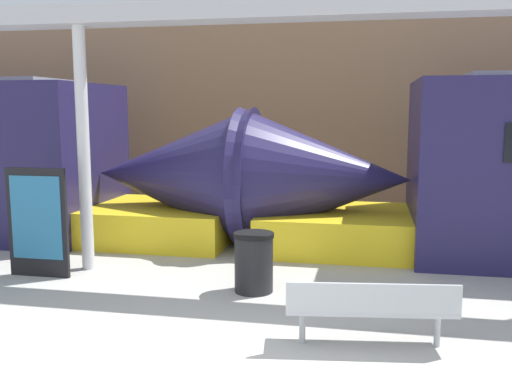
% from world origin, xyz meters
% --- Properties ---
extents(station_wall, '(56.00, 0.20, 5.00)m').
position_xyz_m(station_wall, '(0.00, 9.58, 2.50)').
color(station_wall, '#937051').
rests_on(station_wall, ground_plane).
extents(bench_near, '(1.90, 0.69, 0.77)m').
position_xyz_m(bench_near, '(1.22, 1.17, 0.47)').
color(bench_near, '#ADB2B7').
rests_on(bench_near, ground_plane).
extents(trash_bin, '(0.58, 0.58, 0.86)m').
position_xyz_m(trash_bin, '(-0.43, 2.83, 0.43)').
color(trash_bin, black).
rests_on(trash_bin, ground_plane).
extents(poster_board, '(0.99, 0.07, 1.71)m').
position_xyz_m(poster_board, '(-3.86, 2.91, 0.86)').
color(poster_board, black).
rests_on(poster_board, ground_plane).
extents(support_column_near, '(0.20, 0.20, 3.87)m').
position_xyz_m(support_column_near, '(-3.32, 3.46, 1.93)').
color(support_column_near, silver).
rests_on(support_column_near, ground_plane).
extents(canopy_beam, '(28.00, 0.60, 0.28)m').
position_xyz_m(canopy_beam, '(-3.32, 3.46, 4.01)').
color(canopy_beam, '#B7B7BC').
rests_on(canopy_beam, support_column_near).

